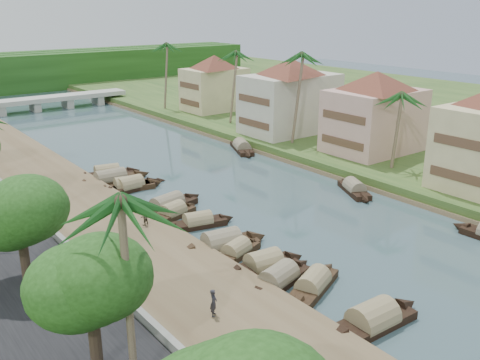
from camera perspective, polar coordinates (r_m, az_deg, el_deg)
ground at (r=45.50m, az=11.36°, el=-5.99°), size 220.00×220.00×0.00m
left_bank at (r=52.64m, az=-17.64°, el=-2.66°), size 10.00×180.00×0.80m
right_bank at (r=71.37m, az=9.59°, el=3.52°), size 16.00×180.00×1.20m
retaining_wall at (r=51.22m, az=-22.13°, el=-2.61°), size 0.40×180.00×1.10m
far_right_fill at (r=101.09m, az=24.26°, el=6.46°), size 60.00×220.00×1.15m
treeline at (r=131.61m, az=-23.59°, el=10.44°), size 120.00×14.00×8.00m
bridge at (r=105.20m, az=-19.51°, el=8.06°), size 28.00×4.00×2.40m
building_mid at (r=67.10m, az=14.18°, el=7.14°), size 14.11×14.11×9.70m
building_far at (r=75.73m, az=5.38°, el=9.01°), size 15.59×15.59×10.20m
building_distant at (r=91.90m, az=-2.75°, el=10.36°), size 12.62×12.62×9.20m
sampan_1 at (r=33.89m, az=13.96°, el=-14.38°), size 8.24×2.31×2.41m
sampan_2 at (r=36.97m, az=7.79°, el=-11.05°), size 7.57×4.39×2.03m
sampan_3 at (r=37.42m, az=4.16°, el=-10.53°), size 7.92×3.48×2.11m
sampan_4 at (r=41.20m, az=-0.39°, el=-7.65°), size 6.35×3.22×1.83m
sampan_5 at (r=39.16m, az=2.56°, el=-9.10°), size 7.31×2.57×2.28m
sampan_6 at (r=42.33m, az=-1.94°, el=-6.90°), size 8.46×3.08×2.44m
sampan_7 at (r=46.59m, az=-4.50°, el=-4.54°), size 7.08×2.91×1.90m
sampan_8 at (r=48.88m, az=-7.17°, el=-3.51°), size 6.42×3.03×1.98m
sampan_9 at (r=50.64m, az=-7.77°, el=-2.74°), size 8.97×3.48×2.22m
sampan_10 at (r=56.74m, az=-11.88°, el=-0.66°), size 7.78×2.99×2.12m
sampan_11 at (r=56.64m, az=-11.62°, el=-0.67°), size 7.56×2.18×2.16m
sampan_12 at (r=59.43m, az=-13.62°, el=0.09°), size 9.42×2.24×2.22m
sampan_13 at (r=61.47m, az=-13.99°, el=0.66°), size 7.91×3.23×2.13m
sampan_15 at (r=55.92m, az=12.09°, el=-0.96°), size 4.63×7.24×2.00m
sampan_16 at (r=70.65m, az=0.21°, el=3.47°), size 5.07×8.73×2.16m
canoe_1 at (r=38.90m, az=2.44°, el=-9.83°), size 5.29×3.38×0.89m
canoe_2 at (r=58.66m, az=-10.47°, el=-0.27°), size 5.28×2.44×0.77m
palm_1 at (r=59.79m, az=16.58°, el=8.55°), size 3.20×3.20×9.64m
palm_2 at (r=68.48m, az=6.05°, el=12.95°), size 3.20×3.20×12.84m
palm_3 at (r=80.66m, az=-0.93°, el=13.27°), size 3.20×3.20×12.04m
palm_4 at (r=22.97m, az=-12.53°, el=-2.56°), size 3.20×3.20×10.76m
palm_7 at (r=93.45m, az=-8.19°, el=13.97°), size 3.20×3.20×12.39m
tree_1 at (r=26.00m, az=-15.77°, el=-10.49°), size 4.90×4.90×6.87m
tree_2 at (r=35.89m, az=-22.56°, el=-3.29°), size 5.18×5.18×6.87m
tree_6 at (r=80.36m, az=7.22°, el=9.44°), size 4.96×4.96×7.26m
person_near at (r=32.35m, az=-2.84°, el=-12.93°), size 0.72×0.74×1.71m
person_far at (r=45.41m, az=-10.20°, el=-3.87°), size 0.85×0.75×1.47m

